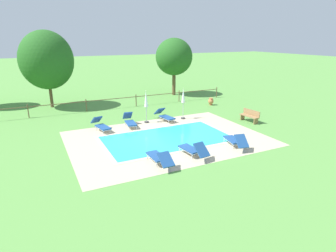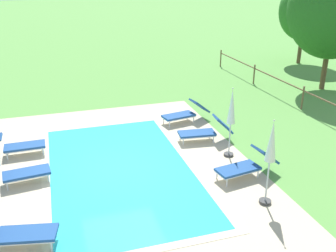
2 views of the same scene
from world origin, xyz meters
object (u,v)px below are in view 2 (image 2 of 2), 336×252
sun_lounger_north_mid (246,165)px  tree_centre (305,10)px  sun_lounger_north_far (185,113)px  patio_umbrella_closed_row_west (271,148)px  sun_lounger_north_near_steps (204,131)px  sun_lounger_north_end (13,232)px  sun_lounger_south_end (16,173)px  sun_lounger_south_mid (15,146)px  patio_umbrella_closed_row_mid_west (231,112)px  tree_far_west (334,9)px

sun_lounger_north_mid → tree_centre: 16.67m
sun_lounger_north_mid → sun_lounger_north_far: 4.74m
patio_umbrella_closed_row_west → tree_centre: size_ratio=0.45×
sun_lounger_north_near_steps → sun_lounger_north_end: sun_lounger_north_near_steps is taller
sun_lounger_north_mid → sun_lounger_south_end: sun_lounger_south_end is taller
sun_lounger_north_far → sun_lounger_south_mid: size_ratio=1.01×
sun_lounger_south_mid → sun_lounger_north_end: bearing=2.9°
sun_lounger_north_mid → tree_centre: size_ratio=0.39×
sun_lounger_north_near_steps → sun_lounger_north_mid: 2.76m
sun_lounger_south_mid → sun_lounger_north_near_steps: bearing=83.7°
patio_umbrella_closed_row_west → patio_umbrella_closed_row_mid_west: (-2.82, 0.29, -0.05)m
sun_lounger_north_far → sun_lounger_south_mid: (1.27, -6.37, -0.01)m
sun_lounger_south_mid → tree_far_west: 15.60m
sun_lounger_north_near_steps → sun_lounger_north_far: (-1.98, -0.04, -0.01)m
sun_lounger_north_near_steps → sun_lounger_south_end: size_ratio=0.98×
sun_lounger_south_end → patio_umbrella_closed_row_mid_west: patio_umbrella_closed_row_mid_west is taller
tree_centre → sun_lounger_north_end: bearing=-50.7°
patio_umbrella_closed_row_west → tree_far_west: 12.09m
sun_lounger_north_near_steps → tree_centre: (-9.79, 10.76, 3.01)m
patio_umbrella_closed_row_west → sun_lounger_north_end: bearing=-91.2°
sun_lounger_north_end → tree_centre: tree_centre is taller
sun_lounger_north_far → sun_lounger_south_end: (3.23, -6.24, 0.00)m
sun_lounger_north_mid → sun_lounger_south_end: 6.65m
tree_far_west → tree_centre: (-5.51, 2.42, -0.62)m
tree_far_west → sun_lounger_north_end: bearing=-60.1°
sun_lounger_north_near_steps → sun_lounger_south_end: sun_lounger_north_near_steps is taller
sun_lounger_north_end → tree_far_west: tree_far_west is taller
sun_lounger_north_far → patio_umbrella_closed_row_west: patio_umbrella_closed_row_west is taller
sun_lounger_north_end → patio_umbrella_closed_row_mid_west: 7.13m
sun_lounger_north_mid → sun_lounger_north_near_steps: bearing=-175.9°
sun_lounger_south_end → sun_lounger_south_mid: bearing=-176.1°
sun_lounger_north_far → tree_centre: bearing=125.9°
sun_lounger_north_far → tree_centre: tree_centre is taller
sun_lounger_south_mid → sun_lounger_south_end: (1.96, 0.13, 0.01)m
sun_lounger_south_end → tree_centre: tree_centre is taller
sun_lounger_north_end → sun_lounger_south_mid: size_ratio=1.01×
sun_lounger_north_near_steps → sun_lounger_north_far: 1.98m
sun_lounger_south_mid → patio_umbrella_closed_row_mid_west: bearing=72.9°
patio_umbrella_closed_row_mid_west → tree_far_west: bearing=125.1°
sun_lounger_north_near_steps → sun_lounger_south_end: bearing=-78.7°
sun_lounger_north_near_steps → patio_umbrella_closed_row_mid_west: patio_umbrella_closed_row_mid_west is taller
sun_lounger_north_end → sun_lounger_south_end: sun_lounger_south_end is taller
sun_lounger_north_far → tree_far_west: size_ratio=0.32×
tree_centre → sun_lounger_north_mid: bearing=-40.1°
sun_lounger_north_near_steps → sun_lounger_north_end: 7.38m
patio_umbrella_closed_row_mid_west → patio_umbrella_closed_row_west: bearing=-5.9°
sun_lounger_north_end → patio_umbrella_closed_row_west: (0.12, 6.20, 1.23)m
sun_lounger_north_near_steps → sun_lounger_north_mid: sun_lounger_north_near_steps is taller
sun_lounger_south_end → tree_centre: size_ratio=0.38×
sun_lounger_north_end → patio_umbrella_closed_row_west: patio_umbrella_closed_row_west is taller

